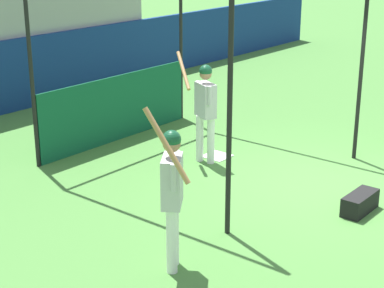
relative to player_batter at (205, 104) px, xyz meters
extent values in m
plane|color=#477F38|center=(0.33, -2.14, -1.04)|extent=(60.00, 60.00, 0.00)
cube|color=navy|center=(0.33, 5.32, -0.24)|extent=(24.00, 0.12, 1.59)
cube|color=navy|center=(0.06, 5.78, 0.61)|extent=(0.45, 0.40, 0.10)
cube|color=navy|center=(0.61, 5.78, 0.61)|extent=(0.45, 0.40, 0.10)
cube|color=navy|center=(0.61, 5.96, 0.84)|extent=(0.45, 0.06, 0.40)
cube|color=navy|center=(1.16, 5.78, 0.61)|extent=(0.45, 0.40, 0.10)
cube|color=navy|center=(1.16, 5.96, 0.84)|extent=(0.45, 0.06, 0.40)
cube|color=navy|center=(1.71, 5.78, 0.61)|extent=(0.45, 0.40, 0.10)
cube|color=navy|center=(1.71, 5.96, 0.84)|extent=(0.45, 0.06, 0.40)
cube|color=navy|center=(2.26, 5.78, 0.61)|extent=(0.45, 0.40, 0.10)
cube|color=navy|center=(2.26, 5.96, 0.84)|extent=(0.45, 0.06, 0.40)
cube|color=navy|center=(2.81, 5.78, 0.61)|extent=(0.45, 0.40, 0.10)
cube|color=navy|center=(2.81, 5.96, 0.84)|extent=(0.45, 0.06, 0.40)
cube|color=navy|center=(3.36, 5.78, 0.61)|extent=(0.45, 0.40, 0.10)
cube|color=navy|center=(3.36, 5.96, 0.84)|extent=(0.45, 0.06, 0.40)
cube|color=navy|center=(0.61, 6.58, 1.01)|extent=(0.45, 0.40, 0.10)
cube|color=navy|center=(1.16, 6.58, 1.01)|extent=(0.45, 0.40, 0.10)
cube|color=navy|center=(1.71, 6.58, 1.01)|extent=(0.45, 0.40, 0.10)
cube|color=navy|center=(2.26, 6.58, 1.01)|extent=(0.45, 0.40, 0.10)
cube|color=navy|center=(2.81, 6.58, 1.01)|extent=(0.45, 0.40, 0.10)
cube|color=navy|center=(3.36, 6.58, 1.01)|extent=(0.45, 0.40, 0.10)
cylinder|color=black|center=(-1.98, -1.95, 0.55)|extent=(0.07, 0.07, 3.17)
cylinder|color=black|center=(1.83, -1.95, 0.55)|extent=(0.07, 0.07, 3.17)
cylinder|color=black|center=(-1.98, 2.07, 0.55)|extent=(0.07, 0.07, 3.17)
cylinder|color=black|center=(1.83, 2.07, 0.55)|extent=(0.07, 0.07, 3.17)
cube|color=#0F5133|center=(-0.07, 2.05, -0.41)|extent=(3.74, 0.03, 1.26)
cube|color=white|center=(0.36, -0.01, -1.03)|extent=(0.44, 0.44, 0.02)
cylinder|color=white|center=(0.02, -0.12, -0.63)|extent=(0.17, 0.17, 0.82)
cylinder|color=white|center=(-0.01, 0.10, -0.63)|extent=(0.17, 0.17, 0.82)
cube|color=#B7B7B7|center=(0.01, -0.01, 0.08)|extent=(0.38, 0.48, 0.58)
sphere|color=#A37556|center=(0.01, -0.01, 0.53)|extent=(0.21, 0.21, 0.21)
sphere|color=#144C2D|center=(0.01, -0.01, 0.58)|extent=(0.22, 0.22, 0.22)
cylinder|color=#B7B7B7|center=(-0.13, -0.19, 0.21)|extent=(0.09, 0.09, 0.32)
cylinder|color=#B7B7B7|center=(0.06, 0.21, 0.21)|extent=(0.09, 0.09, 0.32)
cylinder|color=#AD7F4C|center=(-0.16, 0.34, 0.57)|extent=(0.48, 0.64, 0.54)
sphere|color=#AD7F4C|center=(0.13, 0.14, 0.32)|extent=(0.08, 0.08, 0.08)
cylinder|color=white|center=(-3.07, -1.94, -0.62)|extent=(0.18, 0.18, 0.83)
cylinder|color=white|center=(-3.23, -2.05, -0.62)|extent=(0.18, 0.18, 0.83)
cube|color=#B7B7B7|center=(-3.15, -2.00, 0.09)|extent=(0.48, 0.43, 0.59)
sphere|color=#A37556|center=(-3.15, -2.00, 0.55)|extent=(0.21, 0.21, 0.21)
sphere|color=#144C2D|center=(-3.15, -2.00, 0.59)|extent=(0.22, 0.22, 0.22)
cylinder|color=#B7B7B7|center=(-2.94, -1.90, 0.22)|extent=(0.10, 0.10, 0.32)
cylinder|color=#B7B7B7|center=(-3.31, -2.16, 0.22)|extent=(0.10, 0.10, 0.32)
cylinder|color=#AD7F4C|center=(-3.46, -2.20, 0.64)|extent=(0.16, 0.59, 0.80)
sphere|color=#AD7F4C|center=(-3.20, -2.15, 0.26)|extent=(0.08, 0.08, 0.08)
cube|color=black|center=(-0.23, -3.03, -0.90)|extent=(0.70, 0.28, 0.28)
camera|label=1|loc=(-8.31, -6.50, 2.85)|focal=60.00mm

